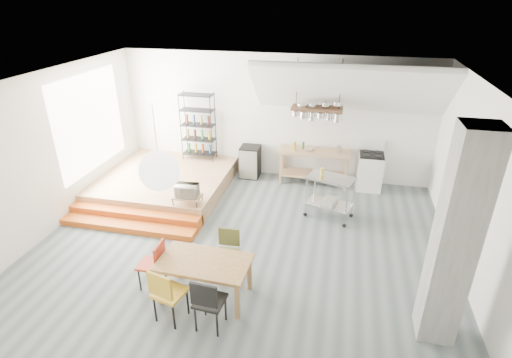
% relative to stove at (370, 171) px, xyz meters
% --- Properties ---
extents(floor, '(8.00, 8.00, 0.00)m').
position_rel_stove_xyz_m(floor, '(-2.50, -3.16, -0.48)').
color(floor, '#4F595C').
rests_on(floor, ground).
extents(wall_back, '(8.00, 0.04, 3.20)m').
position_rel_stove_xyz_m(wall_back, '(-2.50, 0.34, 1.12)').
color(wall_back, silver).
rests_on(wall_back, ground).
extents(wall_left, '(0.04, 7.00, 3.20)m').
position_rel_stove_xyz_m(wall_left, '(-6.50, -3.16, 1.12)').
color(wall_left, silver).
rests_on(wall_left, ground).
extents(wall_right, '(0.04, 7.00, 3.20)m').
position_rel_stove_xyz_m(wall_right, '(1.50, -3.16, 1.12)').
color(wall_right, silver).
rests_on(wall_right, ground).
extents(ceiling, '(8.00, 7.00, 0.02)m').
position_rel_stove_xyz_m(ceiling, '(-2.50, -3.16, 2.72)').
color(ceiling, white).
rests_on(ceiling, wall_back).
extents(slope_ceiling, '(4.40, 1.44, 1.32)m').
position_rel_stove_xyz_m(slope_ceiling, '(-0.70, -0.26, 2.07)').
color(slope_ceiling, white).
rests_on(slope_ceiling, wall_back).
extents(window_pane, '(0.02, 2.50, 2.20)m').
position_rel_stove_xyz_m(window_pane, '(-6.48, -1.66, 1.32)').
color(window_pane, white).
rests_on(window_pane, wall_left).
extents(platform, '(3.00, 3.00, 0.40)m').
position_rel_stove_xyz_m(platform, '(-5.00, -1.16, -0.28)').
color(platform, '#9C754E').
rests_on(platform, ground).
extents(step_lower, '(3.00, 0.35, 0.13)m').
position_rel_stove_xyz_m(step_lower, '(-5.00, -3.11, -0.41)').
color(step_lower, '#C25416').
rests_on(step_lower, ground).
extents(step_upper, '(3.00, 0.35, 0.27)m').
position_rel_stove_xyz_m(step_upper, '(-5.00, -2.76, -0.35)').
color(step_upper, '#C25416').
rests_on(step_upper, ground).
extents(concrete_column, '(0.50, 0.50, 3.20)m').
position_rel_stove_xyz_m(concrete_column, '(0.80, -4.66, 1.12)').
color(concrete_column, slate).
rests_on(concrete_column, ground).
extents(kitchen_counter, '(1.80, 0.60, 0.91)m').
position_rel_stove_xyz_m(kitchen_counter, '(-1.40, -0.01, 0.15)').
color(kitchen_counter, '#9C754E').
rests_on(kitchen_counter, ground).
extents(stove, '(0.60, 0.60, 1.18)m').
position_rel_stove_xyz_m(stove, '(0.00, 0.00, 0.00)').
color(stove, white).
rests_on(stove, ground).
extents(pot_rack, '(1.20, 0.50, 1.43)m').
position_rel_stove_xyz_m(pot_rack, '(-1.37, -0.23, 1.50)').
color(pot_rack, '#422A1A').
rests_on(pot_rack, ceiling).
extents(wire_shelving, '(0.88, 0.38, 1.80)m').
position_rel_stove_xyz_m(wire_shelving, '(-4.50, 0.04, 0.85)').
color(wire_shelving, black).
rests_on(wire_shelving, platform).
extents(microwave_shelf, '(0.60, 0.40, 0.16)m').
position_rel_stove_xyz_m(microwave_shelf, '(-3.90, -2.41, 0.07)').
color(microwave_shelf, '#9C754E').
rests_on(microwave_shelf, platform).
extents(paper_lantern, '(0.60, 0.60, 0.60)m').
position_rel_stove_xyz_m(paper_lantern, '(-3.33, -4.63, 1.72)').
color(paper_lantern, white).
rests_on(paper_lantern, ceiling).
extents(dining_table, '(1.49, 0.88, 0.69)m').
position_rel_stove_xyz_m(dining_table, '(-2.73, -4.66, 0.14)').
color(dining_table, brown).
rests_on(dining_table, ground).
extents(chair_mustard, '(0.53, 0.53, 0.95)m').
position_rel_stove_xyz_m(chair_mustard, '(-3.09, -5.31, 0.09)').
color(chair_mustard, gold).
rests_on(chair_mustard, ground).
extents(chair_black, '(0.45, 0.45, 0.93)m').
position_rel_stove_xyz_m(chair_black, '(-2.44, -5.34, 0.07)').
color(chair_black, black).
rests_on(chair_black, ground).
extents(chair_olive, '(0.41, 0.41, 0.86)m').
position_rel_stove_xyz_m(chair_olive, '(-2.53, -4.00, 0.03)').
color(chair_olive, brown).
rests_on(chair_olive, ground).
extents(chair_red, '(0.40, 0.40, 0.87)m').
position_rel_stove_xyz_m(chair_red, '(-3.61, -4.62, 0.04)').
color(chair_red, '#AD2F18').
rests_on(chair_red, ground).
extents(rolling_cart, '(1.09, 0.81, 0.97)m').
position_rel_stove_xyz_m(rolling_cart, '(-0.90, -1.66, 0.15)').
color(rolling_cart, silver).
rests_on(rolling_cart, ground).
extents(mini_fridge, '(0.50, 0.50, 0.85)m').
position_rel_stove_xyz_m(mini_fridge, '(-3.09, 0.04, -0.05)').
color(mini_fridge, black).
rests_on(mini_fridge, ground).
extents(microwave, '(0.50, 0.36, 0.26)m').
position_rel_stove_xyz_m(microwave, '(-3.90, -2.41, 0.22)').
color(microwave, beige).
rests_on(microwave, microwave_shelf).
extents(bowl, '(0.23, 0.23, 0.05)m').
position_rel_stove_xyz_m(bowl, '(-1.54, -0.06, 0.45)').
color(bowl, silver).
rests_on(bowl, kitchen_counter).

